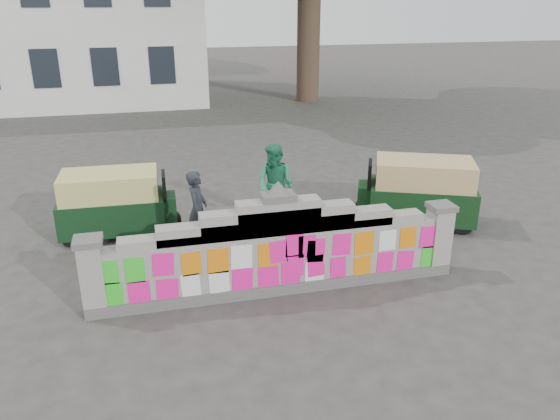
# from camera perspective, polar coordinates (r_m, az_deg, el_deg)

# --- Properties ---
(ground) EXTENTS (100.00, 100.00, 0.00)m
(ground) POSITION_cam_1_polar(r_m,az_deg,el_deg) (9.63, -0.19, -8.37)
(ground) COLOR #383533
(ground) RESTS_ON ground
(parapet_wall) EXTENTS (6.48, 0.44, 2.01)m
(parapet_wall) POSITION_cam_1_polar(r_m,az_deg,el_deg) (9.28, -0.18, -4.37)
(parapet_wall) COLOR #4C4C49
(parapet_wall) RESTS_ON ground
(building) EXTENTS (16.00, 10.00, 8.90)m
(building) POSITION_cam_1_polar(r_m,az_deg,el_deg) (30.52, -24.90, 18.05)
(building) COLOR silver
(building) RESTS_ON ground
(cyclist_bike) EXTENTS (1.82, 1.06, 0.90)m
(cyclist_bike) POSITION_cam_1_polar(r_m,az_deg,el_deg) (10.67, -8.44, -2.81)
(cyclist_bike) COLOR black
(cyclist_bike) RESTS_ON ground
(cyclist_rider) EXTENTS (0.51, 0.64, 1.53)m
(cyclist_rider) POSITION_cam_1_polar(r_m,az_deg,el_deg) (10.54, -8.53, -1.25)
(cyclist_rider) COLOR #212329
(cyclist_rider) RESTS_ON ground
(pedestrian) EXTENTS (1.12, 1.12, 1.84)m
(pedestrian) POSITION_cam_1_polar(r_m,az_deg,el_deg) (12.00, -0.48, 2.59)
(pedestrian) COLOR #227F57
(pedestrian) RESTS_ON ground
(rickshaw_left) EXTENTS (2.52, 1.23, 1.38)m
(rickshaw_left) POSITION_cam_1_polar(r_m,az_deg,el_deg) (12.09, -16.88, 0.77)
(rickshaw_left) COLOR black
(rickshaw_left) RESTS_ON ground
(rickshaw_right) EXTENTS (2.72, 2.04, 1.47)m
(rickshaw_right) POSITION_cam_1_polar(r_m,az_deg,el_deg) (12.53, 14.35, 1.97)
(rickshaw_right) COLOR black
(rickshaw_right) RESTS_ON ground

